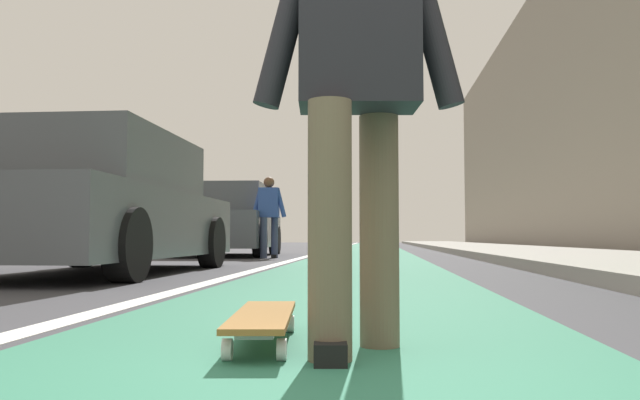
{
  "coord_description": "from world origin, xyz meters",
  "views": [
    {
      "loc": [
        -0.88,
        -0.23,
        0.38
      ],
      "look_at": [
        8.37,
        0.59,
        0.93
      ],
      "focal_mm": 36.16,
      "sensor_mm": 36.0,
      "label": 1
    }
  ],
  "objects_px": {
    "skater_person": "(357,74)",
    "pedestrian_distant": "(269,212)",
    "parked_car_mid": "(228,222)",
    "traffic_light": "(331,168)",
    "skateboard": "(263,319)",
    "parked_car_near": "(99,207)"
  },
  "relations": [
    {
      "from": "skateboard",
      "to": "parked_car_mid",
      "type": "bearing_deg",
      "value": 13.84
    },
    {
      "from": "parked_car_near",
      "to": "pedestrian_distant",
      "type": "distance_m",
      "value": 5.37
    },
    {
      "from": "skateboard",
      "to": "skater_person",
      "type": "xyz_separation_m",
      "value": [
        -0.15,
        -0.35,
        0.84
      ]
    },
    {
      "from": "skateboard",
      "to": "traffic_light",
      "type": "height_order",
      "value": "traffic_light"
    },
    {
      "from": "parked_car_mid",
      "to": "traffic_light",
      "type": "distance_m",
      "value": 12.4
    },
    {
      "from": "parked_car_mid",
      "to": "pedestrian_distant",
      "type": "xyz_separation_m",
      "value": [
        -1.5,
        -1.13,
        0.16
      ]
    },
    {
      "from": "traffic_light",
      "to": "pedestrian_distant",
      "type": "xyz_separation_m",
      "value": [
        -13.59,
        0.2,
        -2.28
      ]
    },
    {
      "from": "skater_person",
      "to": "pedestrian_distant",
      "type": "relative_size",
      "value": 1.08
    },
    {
      "from": "parked_car_mid",
      "to": "skater_person",
      "type": "bearing_deg",
      "value": -164.7
    },
    {
      "from": "skater_person",
      "to": "traffic_light",
      "type": "height_order",
      "value": "traffic_light"
    },
    {
      "from": "skater_person",
      "to": "parked_car_near",
      "type": "relative_size",
      "value": 0.37
    },
    {
      "from": "pedestrian_distant",
      "to": "skateboard",
      "type": "bearing_deg",
      "value": -170.52
    },
    {
      "from": "parked_car_near",
      "to": "traffic_light",
      "type": "relative_size",
      "value": 0.97
    },
    {
      "from": "skater_person",
      "to": "parked_car_mid",
      "type": "height_order",
      "value": "skater_person"
    },
    {
      "from": "traffic_light",
      "to": "skater_person",
      "type": "bearing_deg",
      "value": -175.69
    },
    {
      "from": "parked_car_mid",
      "to": "traffic_light",
      "type": "relative_size",
      "value": 0.94
    },
    {
      "from": "skater_person",
      "to": "traffic_light",
      "type": "bearing_deg",
      "value": 4.31
    },
    {
      "from": "parked_car_near",
      "to": "pedestrian_distant",
      "type": "height_order",
      "value": "pedestrian_distant"
    },
    {
      "from": "pedestrian_distant",
      "to": "traffic_light",
      "type": "bearing_deg",
      "value": -0.83
    },
    {
      "from": "skateboard",
      "to": "skater_person",
      "type": "bearing_deg",
      "value": -113.4
    },
    {
      "from": "parked_car_near",
      "to": "parked_car_mid",
      "type": "bearing_deg",
      "value": 1.48
    },
    {
      "from": "skateboard",
      "to": "traffic_light",
      "type": "bearing_deg",
      "value": 3.48
    }
  ]
}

